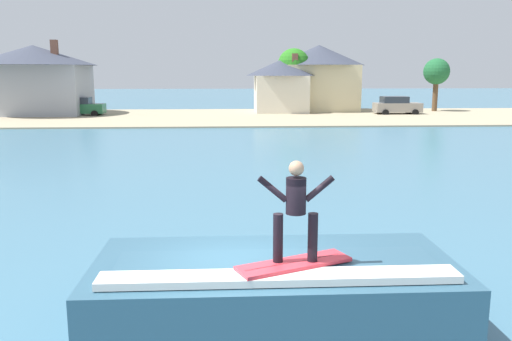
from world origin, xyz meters
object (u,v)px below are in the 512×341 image
(tree_tall_bare, at_px, (294,65))
(car_far_shore, at_px, (397,106))
(car_near_shore, at_px, (81,107))
(house_small_cottage, at_px, (281,83))
(house_with_chimney, at_px, (34,75))
(wave_crest, at_px, (274,288))
(house_gabled_white, at_px, (319,75))
(surfer, at_px, (296,206))
(tree_short_bushy, at_px, (437,73))
(surfboard, at_px, (294,264))

(tree_tall_bare, bearing_deg, car_far_shore, -20.34)
(car_near_shore, distance_m, car_far_shore, 31.02)
(house_small_cottage, bearing_deg, house_with_chimney, -175.79)
(house_small_cottage, xyz_separation_m, tree_tall_bare, (1.39, 0.42, 1.86))
(wave_crest, bearing_deg, house_gabled_white, 79.48)
(house_with_chimney, height_order, house_gabled_white, house_with_chimney)
(tree_tall_bare, bearing_deg, car_near_shore, -169.96)
(house_with_chimney, relative_size, house_small_cottage, 1.66)
(surfer, xyz_separation_m, tree_short_bushy, (21.09, 47.69, 2.02))
(house_with_chimney, bearing_deg, surfboard, -66.44)
(surfer, distance_m, house_small_cottage, 47.57)
(car_near_shore, relative_size, house_with_chimney, 0.36)
(surfboard, xyz_separation_m, car_near_shore, (-15.20, 44.06, -0.27))
(house_with_chimney, relative_size, house_gabled_white, 1.22)
(surfer, xyz_separation_m, house_gabled_white, (8.91, 50.05, 1.78))
(car_near_shore, xyz_separation_m, car_far_shore, (31.02, 0.06, 0.00))
(wave_crest, xyz_separation_m, tree_short_bushy, (21.38, 47.16, 3.63))
(car_near_shore, bearing_deg, house_gabled_white, 13.98)
(wave_crest, distance_m, car_far_shore, 46.44)
(car_near_shore, xyz_separation_m, house_small_cottage, (19.72, 3.31, 2.14))
(wave_crest, height_order, house_small_cottage, house_small_cottage)
(wave_crest, bearing_deg, surfer, -62.32)
(house_small_cottage, distance_m, tree_short_bushy, 16.63)
(car_near_shore, bearing_deg, tree_short_bushy, 5.75)
(surfboard, distance_m, tree_short_bushy, 52.26)
(car_far_shore, xyz_separation_m, house_with_chimney, (-35.70, 1.46, 3.04))
(house_small_cottage, bearing_deg, tree_short_bushy, 1.17)
(house_small_cottage, height_order, tree_short_bushy, house_small_cottage)
(car_near_shore, height_order, house_small_cottage, house_small_cottage)
(house_gabled_white, relative_size, tree_tall_bare, 1.48)
(house_small_cottage, xyz_separation_m, tree_short_bushy, (16.59, 0.34, 1.10))
(wave_crest, distance_m, surfer, 1.71)
(surfer, xyz_separation_m, car_near_shore, (-15.22, 44.04, -1.21))
(tree_tall_bare, bearing_deg, house_small_cottage, -163.06)
(wave_crest, distance_m, car_near_shore, 46.00)
(house_small_cottage, bearing_deg, car_far_shore, -16.05)
(wave_crest, relative_size, house_with_chimney, 0.52)
(house_gabled_white, distance_m, tree_short_bushy, 12.41)
(tree_short_bushy, bearing_deg, house_small_cottage, -178.83)
(surfboard, xyz_separation_m, house_with_chimney, (-19.87, 45.58, 2.78))
(house_gabled_white, height_order, tree_short_bushy, house_gabled_white)
(car_near_shore, relative_size, tree_tall_bare, 0.65)
(wave_crest, xyz_separation_m, house_with_chimney, (-19.61, 45.02, 3.43))
(car_far_shore, xyz_separation_m, tree_short_bushy, (5.29, 3.59, 3.23))
(car_far_shore, distance_m, house_small_cottage, 11.95)
(house_small_cottage, bearing_deg, surfer, -95.44)
(house_small_cottage, distance_m, tree_tall_bare, 2.36)
(wave_crest, bearing_deg, surfboard, -64.90)
(surfer, bearing_deg, car_far_shore, 70.28)
(surfboard, distance_m, house_gabled_white, 50.94)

